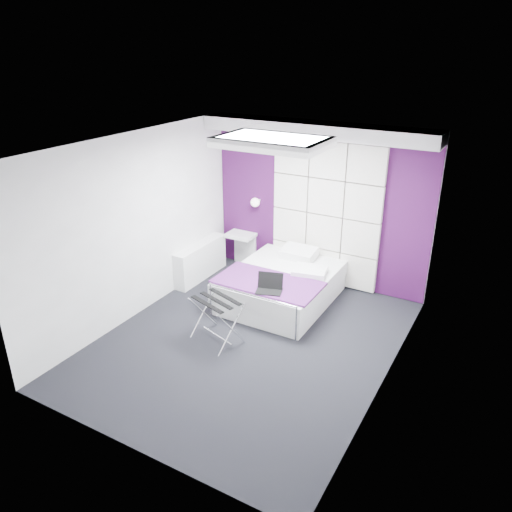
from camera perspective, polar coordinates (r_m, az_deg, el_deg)
The scene contains 15 objects.
floor at distance 6.74m, azimuth -0.83°, elevation -9.72°, with size 4.40×4.40×0.00m, color black.
ceiling at distance 5.74m, azimuth -0.99°, elevation 12.53°, with size 4.40×4.40×0.00m, color white.
wall_back at distance 7.98m, azimuth 7.15°, elevation 5.88°, with size 3.60×3.60×0.00m, color silver.
wall_left at distance 7.15m, azimuth -13.48°, elevation 3.27°, with size 4.40×4.40×0.00m, color silver.
wall_right at distance 5.52m, azimuth 15.47°, elevation -3.11°, with size 4.40×4.40×0.00m, color silver.
accent_wall at distance 7.97m, azimuth 7.12°, elevation 5.86°, with size 3.58×0.02×2.58m, color #3B0E3D.
soffit at distance 7.48m, azimuth 6.85°, elevation 14.17°, with size 3.58×0.50×0.20m, color white.
headboard at distance 7.92m, azimuth 7.93°, elevation 4.69°, with size 1.80×0.08×2.30m, color silver, non-canonical shape.
skylight at distance 6.27m, azimuth 1.87°, elevation 12.99°, with size 1.36×0.86×0.12m, color white, non-canonical shape.
wall_lamp at distance 8.32m, azimuth 0.04°, elevation 6.22°, with size 0.15×0.15×0.15m, color white.
radiator at distance 8.38m, azimuth -6.35°, elevation -0.55°, with size 0.22×1.20×0.60m, color white.
bed at distance 7.60m, azimuth 2.94°, elevation -3.30°, with size 1.51×1.82×0.65m.
nightstand at distance 8.63m, azimuth -1.74°, elevation 2.42°, with size 0.48×0.37×0.05m, color white.
luggage_rack at distance 6.63m, azimuth -4.47°, elevation -7.33°, with size 0.61×0.45×0.61m.
laptop at distance 6.87m, azimuth 1.70°, elevation -3.53°, with size 0.35×0.25×0.25m.
Camera 1 is at (2.86, -4.86, 3.69)m, focal length 35.00 mm.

